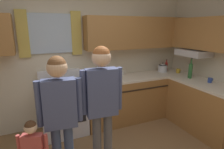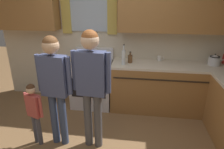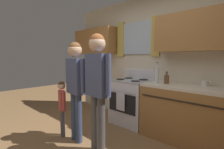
% 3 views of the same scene
% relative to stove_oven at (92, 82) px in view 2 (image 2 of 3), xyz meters
% --- Properties ---
extents(back_wall_unit, '(4.60, 0.42, 2.60)m').
position_rel_stove_oven_xyz_m(back_wall_unit, '(0.41, 0.28, 1.00)').
color(back_wall_unit, beige).
rests_on(back_wall_unit, ground).
extents(kitchen_counter_run, '(2.26, 1.90, 0.90)m').
position_rel_stove_oven_xyz_m(kitchen_counter_run, '(1.83, -0.35, -0.02)').
color(kitchen_counter_run, '#9E6B38').
rests_on(kitchen_counter_run, ground).
extents(stove_oven, '(0.76, 0.67, 1.10)m').
position_rel_stove_oven_xyz_m(stove_oven, '(0.00, 0.00, 0.00)').
color(stove_oven, silver).
rests_on(stove_oven, ground).
extents(bottle_tall_clear, '(0.07, 0.07, 0.37)m').
position_rel_stove_oven_xyz_m(bottle_tall_clear, '(0.61, -0.12, 0.57)').
color(bottle_tall_clear, silver).
rests_on(bottle_tall_clear, kitchen_counter_run).
extents(bottle_sauce_red, '(0.06, 0.06, 0.25)m').
position_rel_stove_oven_xyz_m(bottle_sauce_red, '(2.41, 0.22, 0.53)').
color(bottle_sauce_red, red).
rests_on(bottle_sauce_red, kitchen_counter_run).
extents(bottle_squat_brown, '(0.08, 0.08, 0.21)m').
position_rel_stove_oven_xyz_m(bottle_squat_brown, '(0.72, 0.02, 0.51)').
color(bottle_squat_brown, brown).
rests_on(bottle_squat_brown, kitchen_counter_run).
extents(mug_ceramic_white, '(0.13, 0.08, 0.09)m').
position_rel_stove_oven_xyz_m(mug_ceramic_white, '(1.27, 0.21, 0.48)').
color(mug_ceramic_white, white).
rests_on(mug_ceramic_white, kitchen_counter_run).
extents(stovetop_kettle, '(0.27, 0.20, 0.21)m').
position_rel_stove_oven_xyz_m(stovetop_kettle, '(2.20, 0.08, 0.53)').
color(stovetop_kettle, silver).
rests_on(stovetop_kettle, kitchen_counter_run).
extents(adult_holding_child, '(0.49, 0.21, 1.58)m').
position_rel_stove_oven_xyz_m(adult_holding_child, '(-0.20, -1.20, 0.53)').
color(adult_holding_child, '#38476B').
rests_on(adult_holding_child, ground).
extents(adult_in_plaid, '(0.51, 0.23, 1.66)m').
position_rel_stove_oven_xyz_m(adult_in_plaid, '(0.29, -1.19, 0.58)').
color(adult_in_plaid, '#4C4C51').
rests_on(adult_in_plaid, ground).
extents(small_child, '(0.30, 0.16, 0.95)m').
position_rel_stove_oven_xyz_m(small_child, '(-0.52, -1.27, 0.13)').
color(small_child, '#4C4C56').
rests_on(small_child, ground).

